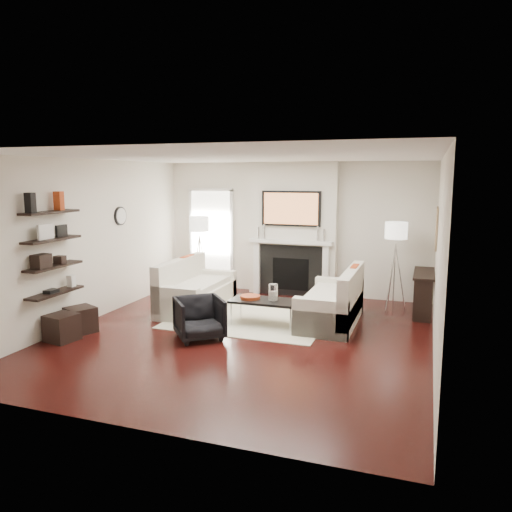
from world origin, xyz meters
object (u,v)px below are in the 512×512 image
(armchair, at_px, (199,316))
(lamp_right_shade, at_px, (396,230))
(coffee_table, at_px, (264,301))
(ottoman_near, at_px, (81,320))
(lamp_left_shade, at_px, (199,224))
(loveseat_left_base, at_px, (197,299))
(loveseat_right_base, at_px, (330,311))

(armchair, xyz_separation_m, lamp_right_shade, (2.63, 2.74, 1.10))
(coffee_table, height_order, ottoman_near, coffee_table)
(armchair, height_order, lamp_left_shade, lamp_left_shade)
(armchair, distance_m, lamp_left_shade, 3.17)
(loveseat_left_base, relative_size, lamp_left_shade, 4.50)
(loveseat_left_base, relative_size, ottoman_near, 4.50)
(armchair, distance_m, ottoman_near, 1.93)
(coffee_table, relative_size, lamp_right_shade, 2.75)
(lamp_left_shade, distance_m, ottoman_near, 3.33)
(loveseat_right_base, relative_size, lamp_left_shade, 4.50)
(loveseat_right_base, distance_m, lamp_left_shade, 3.46)
(coffee_table, height_order, lamp_right_shade, lamp_right_shade)
(loveseat_left_base, xyz_separation_m, ottoman_near, (-1.15, -1.78, -0.01))
(lamp_right_shade, bearing_deg, loveseat_right_base, -125.25)
(loveseat_right_base, bearing_deg, lamp_right_shade, 54.75)
(armchair, relative_size, lamp_right_shade, 1.73)
(loveseat_right_base, relative_size, armchair, 2.60)
(loveseat_left_base, height_order, lamp_left_shade, lamp_left_shade)
(lamp_left_shade, height_order, lamp_right_shade, same)
(armchair, bearing_deg, coffee_table, 14.68)
(coffee_table, bearing_deg, lamp_left_shade, 139.28)
(lamp_right_shade, bearing_deg, armchair, -133.79)
(lamp_right_shade, relative_size, ottoman_near, 1.00)
(loveseat_right_base, height_order, lamp_left_shade, lamp_left_shade)
(loveseat_right_base, height_order, lamp_right_shade, lamp_right_shade)
(loveseat_right_base, bearing_deg, loveseat_left_base, 179.83)
(loveseat_left_base, xyz_separation_m, armchair, (0.75, -1.45, 0.14))
(coffee_table, distance_m, ottoman_near, 2.92)
(loveseat_left_base, xyz_separation_m, lamp_left_shade, (-0.53, 1.24, 1.24))
(loveseat_left_base, bearing_deg, armchair, -62.73)
(loveseat_left_base, bearing_deg, loveseat_right_base, -0.17)
(coffee_table, bearing_deg, loveseat_right_base, 24.10)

